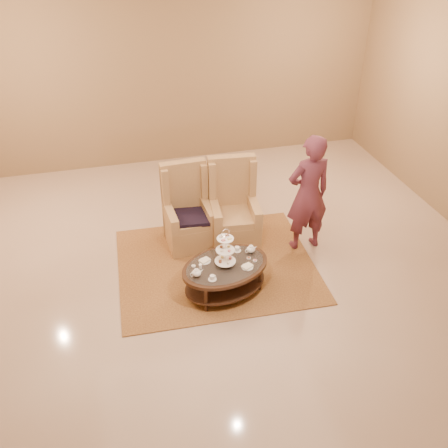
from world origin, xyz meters
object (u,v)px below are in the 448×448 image
object	(u,v)px
person	(308,194)
armchair_left	(188,217)
armchair_right	(233,214)
tea_table	(225,270)

from	to	relation	value
person	armchair_left	bearing A→B (deg)	-23.54
armchair_left	armchair_right	distance (m)	0.68
tea_table	person	size ratio (longest dim) A/B	0.77
armchair_right	person	bearing A→B (deg)	-19.50
tea_table	armchair_left	distance (m)	1.30
armchair_left	person	bearing A→B (deg)	-21.39
tea_table	armchair_right	bearing A→B (deg)	53.32
armchair_left	person	world-z (taller)	person
tea_table	person	distance (m)	1.67
tea_table	person	xyz separation A→B (m)	(1.41, 0.72, 0.54)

